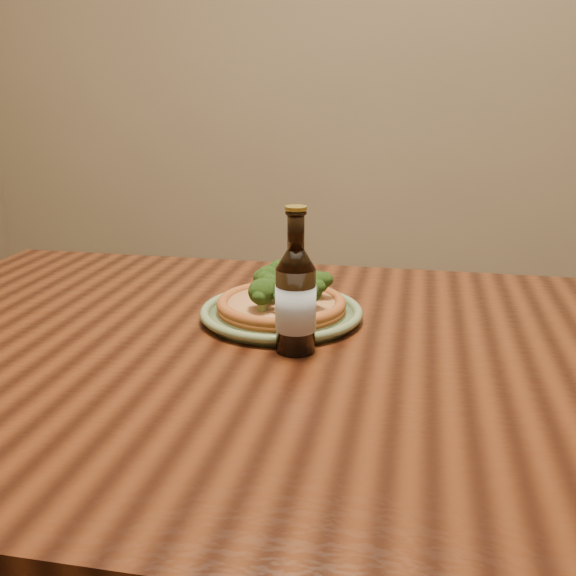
% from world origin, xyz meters
% --- Properties ---
extents(table, '(1.60, 0.90, 0.75)m').
position_xyz_m(table, '(0.00, 0.10, 0.66)').
color(table, '#401D0D').
rests_on(table, ground).
extents(plate, '(0.25, 0.25, 0.02)m').
position_xyz_m(plate, '(-0.16, 0.22, 0.76)').
color(plate, '#687B54').
rests_on(plate, table).
extents(pizza, '(0.20, 0.20, 0.07)m').
position_xyz_m(pizza, '(-0.16, 0.22, 0.78)').
color(pizza, brown).
rests_on(pizza, plate).
extents(beer_bottle, '(0.06, 0.06, 0.20)m').
position_xyz_m(beer_bottle, '(-0.12, 0.10, 0.82)').
color(beer_bottle, black).
rests_on(beer_bottle, table).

